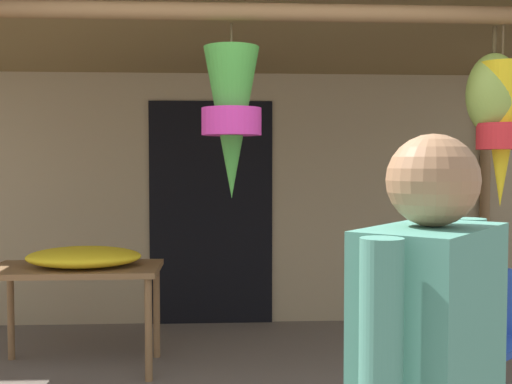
{
  "coord_description": "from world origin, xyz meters",
  "views": [
    {
      "loc": [
        -0.14,
        -3.52,
        1.45
      ],
      "look_at": [
        0.12,
        1.1,
        1.23
      ],
      "focal_mm": 43.81,
      "sensor_mm": 36.0,
      "label": 1
    }
  ],
  "objects": [
    {
      "name": "flower_heap_on_table",
      "position": [
        -1.08,
        0.82,
        0.8
      ],
      "size": [
        0.79,
        0.55,
        0.14
      ],
      "color": "yellow",
      "rests_on": "display_table"
    },
    {
      "name": "display_table",
      "position": [
        -1.16,
        0.85,
        0.64
      ],
      "size": [
        1.17,
        0.61,
        0.73
      ],
      "color": "brown",
      "rests_on": "ground_plane"
    },
    {
      "name": "market_stall_canopy",
      "position": [
        0.03,
        0.84,
        2.24
      ],
      "size": [
        5.17,
        2.56,
        2.59
      ],
      "color": "brown",
      "rests_on": "ground_plane"
    },
    {
      "name": "shop_facade",
      "position": [
        -0.0,
        2.22,
        2.09
      ],
      "size": [
        10.18,
        0.29,
        4.18
      ],
      "color": "#9E8966",
      "rests_on": "ground_plane"
    },
    {
      "name": "folding_chair",
      "position": [
        1.42,
        -0.08,
        0.5
      ],
      "size": [
        0.56,
        0.56,
        0.84
      ],
      "color": "#2347A8",
      "rests_on": "ground_plane"
    }
  ]
}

